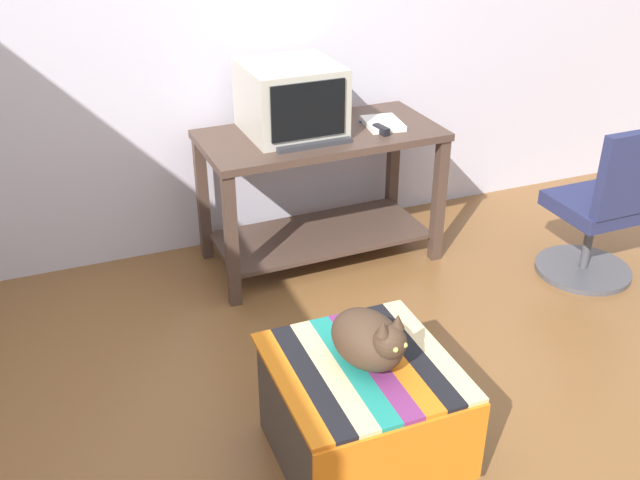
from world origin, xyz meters
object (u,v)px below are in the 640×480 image
Objects in this scene: book at (383,123)px; office_chair at (602,214)px; keyboard at (311,141)px; stapler at (381,130)px; cat at (370,339)px; desk at (321,175)px; ottoman_with_blanket at (361,412)px; tv_monitor at (291,99)px.

office_chair is at bearing -29.75° from book.
stapler reaches higher than keyboard.
cat is at bearing -110.08° from book.
desk is 1.61m from ottoman_with_blanket.
office_chair is at bearing -25.66° from keyboard.
office_chair is (1.72, 0.76, -0.17)m from cat.
office_chair reaches higher than book.
cat is at bearing -104.71° from keyboard.
stapler reaches higher than ottoman_with_blanket.
tv_monitor is 4.55× the size of stapler.
book is 1.26m from office_chair.
ottoman_with_blanket is at bearing -110.82° from book.
ottoman_with_blanket is (-0.33, -1.38, -0.55)m from keyboard.
cat reaches higher than ottoman_with_blanket.
book is at bearing 61.99° from ottoman_with_blanket.
book is at bearing -7.60° from desk.
tv_monitor reaches higher than desk.
cat is 1.57m from stapler.
office_chair is (1.41, -0.61, -0.39)m from keyboard.
office_chair is at bearing 8.46° from cat.
office_chair is (1.45, -0.81, -0.56)m from tv_monitor.
keyboard is 1.52m from ottoman_with_blanket.
office_chair is 8.09× the size of stapler.
stapler is (0.70, 1.38, 0.23)m from cat.
office_chair reaches higher than keyboard.
cat is (-0.42, -1.52, 0.04)m from desk.
stapler is at bearing -113.15° from book.
cat is at bearing -127.31° from stapler.
ottoman_with_blanket is at bearing 163.79° from cat.
desk is 0.32m from keyboard.
stapler reaches higher than cat.
desk is 3.42× the size of cat.
cat is 0.43× the size of office_chair.
desk is 5.39× the size of book.
keyboard is 1.43m from cat.
cat is 1.89m from office_chair.
office_chair reaches higher than ottoman_with_blanket.
book is 0.63× the size of cat.
tv_monitor is 0.50m from stapler.
cat is (-0.76, -1.48, -0.22)m from book.
keyboard is 0.40m from stapler.
cat is at bearing -101.32° from tv_monitor.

